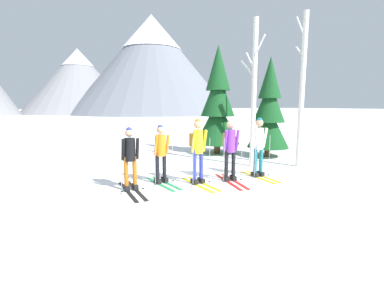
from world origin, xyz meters
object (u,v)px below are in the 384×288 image
skier_in_yellow (198,147)px  skier_in_purple (230,146)px  skier_in_black (130,156)px  pine_tree_mid (269,112)px  birch_tree_tall (254,92)px  skier_in_white (259,144)px  pine_tree_near (218,105)px  birch_tree_slender (302,89)px  skier_in_orange (161,152)px

skier_in_yellow → skier_in_purple: bearing=-7.2°
skier_in_black → skier_in_purple: bearing=-6.6°
pine_tree_mid → birch_tree_tall: bearing=-145.4°
skier_in_purple → pine_tree_mid: (3.49, 2.50, 0.89)m
skier_in_white → pine_tree_mid: bearing=45.2°
pine_tree_near → pine_tree_mid: pine_tree_near is taller
skier_in_black → pine_tree_near: 6.12m
skier_in_white → skier_in_yellow: bearing=177.1°
skier_in_black → birch_tree_slender: bearing=2.5°
skier_in_yellow → skier_in_black: bearing=173.8°
skier_in_black → skier_in_orange: (0.91, 0.26, -0.01)m
pine_tree_near → skier_in_orange: bearing=-137.6°
skier_in_orange → skier_in_white: skier_in_white is taller
skier_in_white → pine_tree_near: bearing=77.7°
pine_tree_mid → skier_in_orange: bearing=-160.4°
skier_in_black → birch_tree_slender: size_ratio=0.34×
skier_in_black → skier_in_orange: 0.95m
birch_tree_tall → birch_tree_slender: (1.49, -0.72, 0.09)m
skier_in_yellow → skier_in_white: bearing=-2.9°
skier_in_black → skier_in_orange: skier_in_orange is taller
skier_in_purple → pine_tree_near: 4.62m
skier_in_purple → pine_tree_mid: 4.38m
skier_in_black → pine_tree_near: size_ratio=0.37×
skier_in_black → skier_in_orange: size_ratio=1.08×
birch_tree_tall → birch_tree_slender: birch_tree_slender is taller
birch_tree_tall → pine_tree_mid: bearing=34.6°
skier_in_black → skier_in_purple: 2.80m
skier_in_yellow → birch_tree_tall: (2.73, 1.18, 1.59)m
skier_in_yellow → skier_in_purple: 0.98m
skier_in_purple → pine_tree_near: size_ratio=0.37×
pine_tree_mid → skier_in_purple: bearing=-144.4°
skier_in_yellow → skier_in_purple: skier_in_yellow is taller
pine_tree_near → birch_tree_tall: birch_tree_tall is taller
skier_in_black → skier_in_yellow: bearing=-6.2°
pine_tree_near → birch_tree_slender: size_ratio=0.90×
skier_in_yellow → birch_tree_tall: size_ratio=0.36×
skier_in_purple → skier_in_yellow: bearing=172.8°
skier_in_orange → birch_tree_slender: size_ratio=0.31×
skier_in_yellow → pine_tree_mid: 5.13m
birch_tree_tall → skier_in_yellow: bearing=-156.6°
skier_in_black → birch_tree_tall: bearing=12.2°
skier_in_white → skier_in_orange: bearing=169.1°
skier_in_yellow → birch_tree_tall: bearing=23.4°
skier_in_purple → pine_tree_mid: bearing=35.6°
birch_tree_tall → skier_in_orange: bearing=-168.7°
skier_in_yellow → skier_in_orange: bearing=153.1°
skier_in_purple → birch_tree_slender: bearing=10.1°
skier_in_yellow → birch_tree_tall: 3.38m
skier_in_orange → skier_in_white: size_ratio=0.91×
skier_in_purple → skier_in_white: 1.04m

